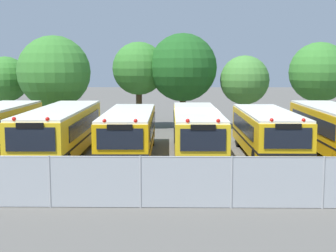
{
  "coord_description": "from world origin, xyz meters",
  "views": [
    {
      "loc": [
        -1.24,
        -25.07,
        4.82
      ],
      "look_at": [
        -1.59,
        0.0,
        1.6
      ],
      "focal_mm": 50.67,
      "sensor_mm": 36.0,
      "label": 1
    }
  ],
  "objects": [
    {
      "name": "school_bus_2",
      "position": [
        -3.67,
        -0.01,
        1.33
      ],
      "size": [
        2.64,
        9.94,
        2.52
      ],
      "rotation": [
        0.0,
        0.0,
        3.15
      ],
      "color": "#EAA80C",
      "rests_on": "ground_plane"
    },
    {
      "name": "chainlink_fence",
      "position": [
        -0.85,
        -9.44,
        0.94
      ],
      "size": [
        27.81,
        0.07,
        1.8
      ],
      "color": "#9EA0A3",
      "rests_on": "ground_plane"
    },
    {
      "name": "school_bus_1",
      "position": [
        -7.26,
        -0.27,
        1.42
      ],
      "size": [
        2.69,
        11.31,
        2.7
      ],
      "rotation": [
        0.0,
        0.0,
        3.15
      ],
      "color": "yellow",
      "rests_on": "ground_plane"
    },
    {
      "name": "school_bus_5",
      "position": [
        7.41,
        0.21,
        1.43
      ],
      "size": [
        2.64,
        10.68,
        2.71
      ],
      "rotation": [
        0.0,
        0.0,
        3.13
      ],
      "color": "#EAA80C",
      "rests_on": "ground_plane"
    },
    {
      "name": "tree_1",
      "position": [
        -10.03,
        8.8,
        4.34
      ],
      "size": [
        5.19,
        5.19,
        6.93
      ],
      "color": "#4C3823",
      "rests_on": "ground_plane"
    },
    {
      "name": "school_bus_3",
      "position": [
        -0.07,
        -0.01,
        1.36
      ],
      "size": [
        2.48,
        10.95,
        2.58
      ],
      "rotation": [
        0.0,
        0.0,
        3.15
      ],
      "color": "yellow",
      "rests_on": "ground_plane"
    },
    {
      "name": "ground_plane",
      "position": [
        0.0,
        0.0,
        0.0
      ],
      "size": [
        160.0,
        160.0,
        0.0
      ],
      "primitive_type": "plane",
      "color": "#595651"
    },
    {
      "name": "tree_2",
      "position": [
        -3.86,
        11.24,
        4.55
      ],
      "size": [
        4.03,
        4.03,
        6.6
      ],
      "color": "#4C3823",
      "rests_on": "ground_plane"
    },
    {
      "name": "tree_5",
      "position": [
        9.24,
        9.97,
        4.38
      ],
      "size": [
        4.4,
        4.4,
        6.52
      ],
      "color": "#4C3823",
      "rests_on": "ground_plane"
    },
    {
      "name": "tree_3",
      "position": [
        -0.55,
        10.7,
        4.62
      ],
      "size": [
        5.09,
        5.09,
        7.21
      ],
      "color": "#4C3823",
      "rests_on": "ground_plane"
    },
    {
      "name": "school_bus_4",
      "position": [
        3.71,
        0.04,
        1.33
      ],
      "size": [
        2.61,
        9.48,
        2.53
      ],
      "rotation": [
        0.0,
        0.0,
        3.14
      ],
      "color": "yellow",
      "rests_on": "ground_plane"
    },
    {
      "name": "tree_4",
      "position": [
        4.01,
        10.61,
        3.72
      ],
      "size": [
        3.68,
        3.68,
        5.56
      ],
      "color": "#4C3823",
      "rests_on": "ground_plane"
    },
    {
      "name": "tree_0",
      "position": [
        -14.21,
        10.73,
        3.69
      ],
      "size": [
        3.46,
        3.44,
        5.49
      ],
      "color": "#4C3823",
      "rests_on": "ground_plane"
    }
  ]
}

